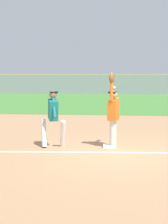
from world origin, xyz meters
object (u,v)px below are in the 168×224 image
(fielder, at_px, (113,111))
(parked_car_red, at_px, (67,86))
(first_base, at_px, (109,146))
(parked_car_green, at_px, (24,86))
(runner, at_px, (53,115))
(baseball, at_px, (114,87))
(parked_car_blue, at_px, (151,86))
(parked_car_black, at_px, (106,86))

(fielder, xyz_separation_m, parked_car_red, (-5.04, 26.55, -0.45))
(first_base, bearing_deg, parked_car_green, 110.36)
(runner, bearing_deg, baseball, -22.16)
(runner, bearing_deg, fielder, -15.11)
(first_base, height_order, parked_car_green, parked_car_green)
(fielder, relative_size, parked_car_blue, 0.52)
(fielder, height_order, parked_car_black, fielder)
(runner, height_order, parked_car_red, runner)
(runner, bearing_deg, first_base, -14.08)
(fielder, height_order, parked_car_red, fielder)
(parked_car_red, bearing_deg, parked_car_green, -174.96)
(parked_car_blue, bearing_deg, baseball, -98.01)
(fielder, height_order, baseball, fielder)
(fielder, height_order, parked_car_blue, fielder)
(parked_car_red, relative_size, parked_car_blue, 1.04)
(fielder, relative_size, runner, 1.33)
(parked_car_red, height_order, parked_car_black, same)
(runner, bearing_deg, parked_car_green, 89.44)
(parked_car_blue, bearing_deg, parked_car_red, -179.40)
(parked_car_red, bearing_deg, parked_car_black, 9.37)
(baseball, relative_size, parked_car_blue, 0.02)
(parked_car_black, bearing_deg, fielder, -81.50)
(parked_car_blue, bearing_deg, parked_car_black, 178.43)
(parked_car_black, distance_m, parked_car_blue, 4.89)
(baseball, bearing_deg, runner, 175.40)
(runner, xyz_separation_m, parked_car_red, (-3.22, 26.63, -0.32))
(first_base, relative_size, parked_car_blue, 0.09)
(fielder, xyz_separation_m, baseball, (0.02, -0.23, 0.72))
(first_base, relative_size, baseball, 5.14)
(first_base, distance_m, fielder, 1.09)
(parked_car_black, height_order, parked_car_blue, same)
(parked_car_red, distance_m, parked_car_black, 4.24)
(baseball, distance_m, parked_car_green, 28.77)
(parked_car_green, height_order, parked_car_black, same)
(fielder, height_order, parked_car_green, fielder)
(runner, xyz_separation_m, baseball, (1.84, -0.15, 0.85))
(fielder, distance_m, runner, 1.82)
(fielder, distance_m, baseball, 0.76)
(parked_car_red, height_order, parked_car_blue, same)
(runner, xyz_separation_m, parked_car_green, (-8.19, 26.79, -0.32))
(parked_car_green, bearing_deg, first_base, -63.95)
(runner, bearing_deg, parked_car_black, 70.28)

